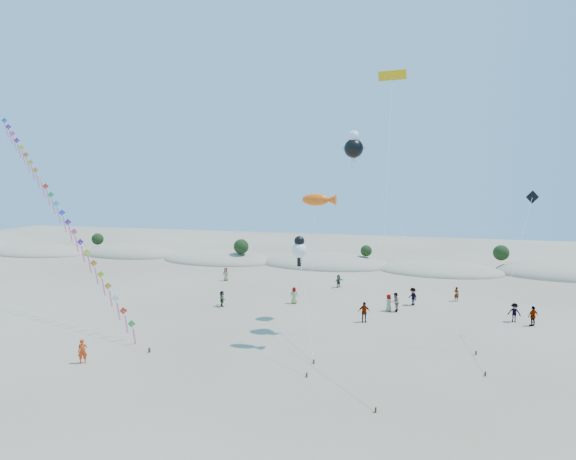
# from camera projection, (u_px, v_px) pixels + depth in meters

# --- Properties ---
(ground) EXTENTS (160.00, 160.00, 0.00)m
(ground) POSITION_uv_depth(u_px,v_px,m) (184.00, 418.00, 25.97)
(ground) COLOR #83745B
(ground) RESTS_ON ground
(dune_ridge) EXTENTS (145.30, 11.49, 5.57)m
(dune_ridge) POSITION_uv_depth(u_px,v_px,m) (331.00, 264.00, 69.22)
(dune_ridge) COLOR gray
(dune_ridge) RESTS_ON ground
(kite_train) EXTENTS (26.29, 15.03, 19.87)m
(kite_train) POSITION_uv_depth(u_px,v_px,m) (57.00, 206.00, 45.24)
(kite_train) COLOR #3F2D1E
(kite_train) RESTS_ON ground
(fish_kite) EXTENTS (2.60, 6.86, 11.66)m
(fish_kite) POSITION_uv_depth(u_px,v_px,m) (319.00, 200.00, 36.10)
(fish_kite) COLOR #3F2D1E
(fish_kite) RESTS_ON ground
(cartoon_kite_low) EXTENTS (4.06, 10.97, 7.57)m
(cartoon_kite_low) POSITION_uv_depth(u_px,v_px,m) (299.00, 248.00, 43.31)
(cartoon_kite_low) COLOR #3F2D1E
(cartoon_kite_low) RESTS_ON ground
(cartoon_kite_high) EXTENTS (10.61, 4.74, 16.65)m
(cartoon_kite_high) POSITION_uv_depth(u_px,v_px,m) (354.00, 146.00, 39.28)
(cartoon_kite_high) COLOR #3F2D1E
(cartoon_kite_high) RESTS_ON ground
(parafoil_kite) EXTENTS (2.32, 15.76, 21.46)m
(parafoil_kite) POSITION_uv_depth(u_px,v_px,m) (392.00, 80.00, 38.58)
(parafoil_kite) COLOR #3F2D1E
(parafoil_kite) RESTS_ON ground
(dark_kite) EXTENTS (5.07, 10.10, 11.82)m
(dark_kite) POSITION_uv_depth(u_px,v_px,m) (522.00, 236.00, 36.71)
(dark_kite) COLOR #3F2D1E
(dark_kite) RESTS_ON ground
(flyer_foreground) EXTENTS (0.74, 0.69, 1.70)m
(flyer_foreground) POSITION_uv_depth(u_px,v_px,m) (83.00, 351.00, 33.43)
(flyer_foreground) COLOR red
(flyer_foreground) RESTS_ON ground
(beachgoers) EXTENTS (33.21, 13.51, 1.85)m
(beachgoers) POSITION_uv_depth(u_px,v_px,m) (373.00, 299.00, 47.52)
(beachgoers) COLOR slate
(beachgoers) RESTS_ON ground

